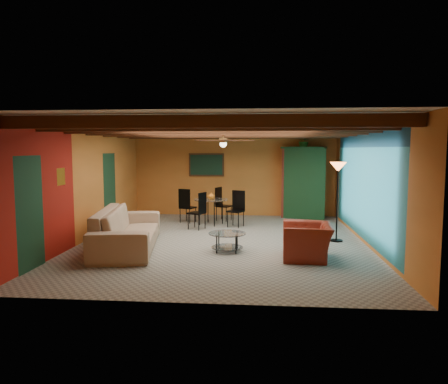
# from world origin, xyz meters

# --- Properties ---
(room) EXTENTS (6.52, 8.01, 2.71)m
(room) POSITION_xyz_m (0.00, 0.11, 2.36)
(room) COLOR gray
(room) RESTS_ON ground
(sofa) EXTENTS (1.64, 3.14, 0.87)m
(sofa) POSITION_xyz_m (-2.01, -0.86, 0.44)
(sofa) COLOR #A08167
(sofa) RESTS_ON ground
(armchair) EXTENTS (0.98, 1.11, 0.69)m
(armchair) POSITION_xyz_m (1.79, -1.39, 0.35)
(armchair) COLOR maroon
(armchair) RESTS_ON ground
(coffee_table) EXTENTS (0.81, 0.81, 0.41)m
(coffee_table) POSITION_xyz_m (0.17, -0.94, 0.20)
(coffee_table) COLOR silver
(coffee_table) RESTS_ON ground
(dining_table) EXTENTS (2.56, 2.56, 1.02)m
(dining_table) POSITION_xyz_m (-0.55, 2.22, 0.51)
(dining_table) COLOR white
(dining_table) RESTS_ON ground
(armoire) EXTENTS (1.36, 0.95, 2.17)m
(armoire) POSITION_xyz_m (2.20, 3.70, 1.09)
(armoire) COLOR maroon
(armoire) RESTS_ON ground
(floor_lamp) EXTENTS (0.44, 0.44, 1.87)m
(floor_lamp) POSITION_xyz_m (2.65, 0.28, 0.93)
(floor_lamp) COLOR black
(floor_lamp) RESTS_ON ground
(ceiling_fan) EXTENTS (1.50, 1.50, 0.44)m
(ceiling_fan) POSITION_xyz_m (0.00, 0.00, 2.36)
(ceiling_fan) COLOR #472614
(ceiling_fan) RESTS_ON ceiling
(painting) EXTENTS (1.05, 0.03, 0.65)m
(painting) POSITION_xyz_m (-0.90, 3.96, 1.65)
(painting) COLOR black
(painting) RESTS_ON wall_back
(potted_plant) EXTENTS (0.58, 0.54, 0.51)m
(potted_plant) POSITION_xyz_m (2.20, 3.70, 2.43)
(potted_plant) COLOR #26661E
(potted_plant) RESTS_ON armoire
(vase) EXTENTS (0.21, 0.21, 0.21)m
(vase) POSITION_xyz_m (-0.55, 2.22, 1.12)
(vase) COLOR orange
(vase) RESTS_ON dining_table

